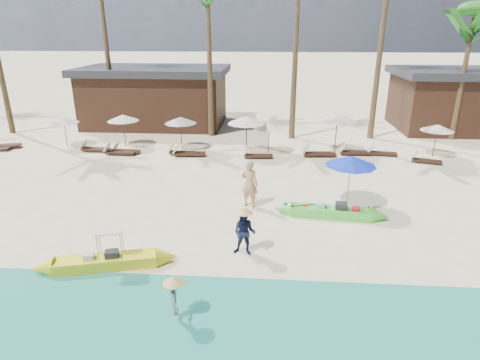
# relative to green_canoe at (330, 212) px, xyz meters

# --- Properties ---
(ground) EXTENTS (240.00, 240.00, 0.00)m
(ground) POSITION_rel_green_canoe_xyz_m (-3.08, -1.90, -0.21)
(ground) COLOR beige
(ground) RESTS_ON ground
(wet_sand_strip) EXTENTS (240.00, 4.50, 0.01)m
(wet_sand_strip) POSITION_rel_green_canoe_xyz_m (-3.08, -6.90, -0.21)
(wet_sand_strip) COLOR tan
(wet_sand_strip) RESTS_ON ground
(green_canoe) EXTENTS (4.99, 0.99, 0.63)m
(green_canoe) POSITION_rel_green_canoe_xyz_m (0.00, 0.00, 0.00)
(green_canoe) COLOR #4DCE3E
(green_canoe) RESTS_ON ground
(yellow_canoe) EXTENTS (4.84, 1.51, 1.28)m
(yellow_canoe) POSITION_rel_green_canoe_xyz_m (-7.41, -4.13, -0.01)
(yellow_canoe) COLOR yellow
(yellow_canoe) RESTS_ON ground
(tourist) EXTENTS (0.84, 0.69, 1.99)m
(tourist) POSITION_rel_green_canoe_xyz_m (-3.22, 0.82, 0.78)
(tourist) COLOR tan
(tourist) RESTS_ON ground
(vendor_green) EXTENTS (0.84, 0.71, 1.55)m
(vendor_green) POSITION_rel_green_canoe_xyz_m (-3.19, -3.01, 0.56)
(vendor_green) COLOR #151B3B
(vendor_green) RESTS_ON ground
(vendor_yellow) EXTENTS (0.53, 0.71, 0.97)m
(vendor_yellow) POSITION_rel_green_canoe_xyz_m (-4.73, -6.30, 0.45)
(vendor_yellow) COLOR gray
(vendor_yellow) RESTS_ON ground
(blue_umbrella) EXTENTS (2.05, 2.05, 2.21)m
(blue_umbrella) POSITION_rel_green_canoe_xyz_m (0.82, 1.06, 1.78)
(blue_umbrella) COLOR #99999E
(blue_umbrella) RESTS_ON ground
(lounger_1_right) EXTENTS (2.09, 1.06, 0.68)m
(lounger_1_right) POSITION_rel_green_canoe_xyz_m (-18.95, 8.26, 0.01)
(lounger_1_right) COLOR #331D15
(lounger_1_right) RESTS_ON ground
(resort_parasol_2) EXTENTS (1.82, 1.82, 1.88)m
(resort_parasol_2) POSITION_rel_green_canoe_xyz_m (-15.09, 9.01, 1.48)
(resort_parasol_2) COLOR #331D15
(resort_parasol_2) RESTS_ON ground
(resort_parasol_3) EXTENTS (1.95, 1.95, 2.00)m
(resort_parasol_3) POSITION_rel_green_canoe_xyz_m (-11.46, 9.31, 1.59)
(resort_parasol_3) COLOR #331D15
(resort_parasol_3) RESTS_ON ground
(lounger_3_left) EXTENTS (1.84, 0.69, 0.61)m
(lounger_3_left) POSITION_rel_green_canoe_xyz_m (-12.96, 8.04, -0.01)
(lounger_3_left) COLOR #331D15
(lounger_3_left) RESTS_ON ground
(lounger_3_right) EXTENTS (1.66, 0.67, 0.55)m
(lounger_3_right) POSITION_rel_green_canoe_xyz_m (-10.98, 7.81, -0.03)
(lounger_3_right) COLOR #331D15
(lounger_3_right) RESTS_ON ground
(resort_parasol_4) EXTENTS (1.94, 1.94, 2.00)m
(resort_parasol_4) POSITION_rel_green_canoe_xyz_m (-7.79, 8.93, 1.59)
(resort_parasol_4) COLOR #331D15
(resort_parasol_4) RESTS_ON ground
(lounger_4_left) EXTENTS (1.84, 0.64, 0.62)m
(lounger_4_left) POSITION_rel_green_canoe_xyz_m (-11.28, 7.51, -0.01)
(lounger_4_left) COLOR #331D15
(lounger_4_left) RESTS_ON ground
(lounger_4_right) EXTENTS (1.89, 0.67, 0.63)m
(lounger_4_right) POSITION_rel_green_canoe_xyz_m (-7.15, 7.51, -0.00)
(lounger_4_right) COLOR #331D15
(lounger_4_right) RESTS_ON ground
(resort_parasol_5) EXTENTS (2.21, 2.21, 2.28)m
(resort_parasol_5) POSITION_rel_green_canoe_xyz_m (-3.76, 8.15, 1.84)
(resort_parasol_5) COLOR #331D15
(resort_parasol_5) RESTS_ON ground
(lounger_5_left) EXTENTS (1.72, 0.61, 0.57)m
(lounger_5_left) POSITION_rel_green_canoe_xyz_m (-7.59, 7.75, -0.02)
(lounger_5_left) COLOR #331D15
(lounger_5_left) RESTS_ON ground
(resort_parasol_6) EXTENTS (1.76, 1.76, 1.82)m
(resort_parasol_6) POSITION_rel_green_canoe_xyz_m (-2.48, 8.57, 1.43)
(resort_parasol_6) COLOR #331D15
(resort_parasol_6) RESTS_ON ground
(lounger_6_left) EXTENTS (1.71, 0.60, 0.57)m
(lounger_6_left) POSITION_rel_green_canoe_xyz_m (-3.17, 7.43, -0.02)
(lounger_6_left) COLOR #331D15
(lounger_6_left) RESTS_ON ground
(lounger_6_right) EXTENTS (1.99, 0.74, 0.66)m
(lounger_6_right) POSITION_rel_green_canoe_xyz_m (0.33, 8.00, 0.01)
(lounger_6_right) COLOR #331D15
(lounger_6_right) RESTS_ON ground
(resort_parasol_7) EXTENTS (2.27, 2.27, 2.34)m
(resort_parasol_7) POSITION_rel_green_canoe_xyz_m (1.48, 8.94, 1.90)
(resort_parasol_7) COLOR #331D15
(resort_parasol_7) RESTS_ON ground
(lounger_7_left) EXTENTS (1.85, 0.60, 0.62)m
(lounger_7_left) POSITION_rel_green_canoe_xyz_m (2.46, 8.46, -0.01)
(lounger_7_left) COLOR #331D15
(lounger_7_left) RESTS_ON ground
(lounger_7_right) EXTENTS (1.70, 0.73, 0.56)m
(lounger_7_right) POSITION_rel_green_canoe_xyz_m (4.07, 8.49, -0.03)
(lounger_7_right) COLOR #331D15
(lounger_7_right) RESTS_ON ground
(resort_parasol_8) EXTENTS (1.83, 1.83, 1.88)m
(resort_parasol_8) POSITION_rel_green_canoe_xyz_m (7.03, 8.50, 1.48)
(resort_parasol_8) COLOR #331D15
(resort_parasol_8) RESTS_ON ground
(lounger_8_left) EXTENTS (1.70, 0.99, 0.55)m
(lounger_8_left) POSITION_rel_green_canoe_xyz_m (6.13, 7.24, -0.03)
(lounger_8_left) COLOR #331D15
(lounger_8_left) RESTS_ON ground
(palm_3) EXTENTS (2.08, 2.08, 10.52)m
(palm_3) POSITION_rel_green_canoe_xyz_m (-6.44, 12.37, 8.36)
(palm_3) COLOR brown
(palm_3) RESTS_ON ground
(palm_6) EXTENTS (2.08, 2.08, 8.51)m
(palm_6) POSITION_rel_green_canoe_xyz_m (9.76, 12.62, 6.84)
(palm_6) COLOR brown
(palm_6) RESTS_ON ground
(pavilion_west) EXTENTS (10.80, 6.60, 4.30)m
(pavilion_west) POSITION_rel_green_canoe_xyz_m (-11.08, 15.60, 1.98)
(pavilion_west) COLOR #331D15
(pavilion_west) RESTS_ON ground
(pavilion_east) EXTENTS (8.80, 6.60, 4.30)m
(pavilion_east) POSITION_rel_green_canoe_xyz_m (10.92, 15.60, 1.98)
(pavilion_east) COLOR #331D15
(pavilion_east) RESTS_ON ground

